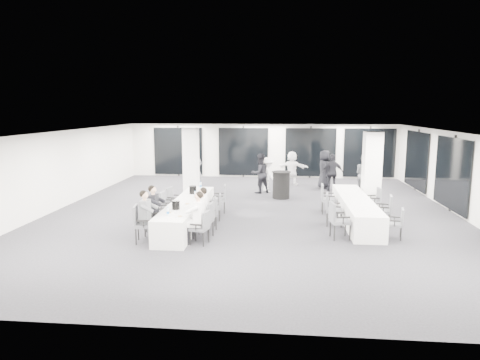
{
  "coord_description": "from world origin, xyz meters",
  "views": [
    {
      "loc": [
        0.96,
        -14.43,
        3.6
      ],
      "look_at": [
        -0.4,
        -0.2,
        1.2
      ],
      "focal_mm": 32.0,
      "sensor_mm": 36.0,
      "label": 1
    }
  ],
  "objects_px": {
    "chair_main_left_near": "(141,221)",
    "banquet_table_side": "(355,209)",
    "banquet_table_main": "(187,213)",
    "chair_side_left_far": "(326,197)",
    "chair_side_right_mid": "(386,208)",
    "chair_main_left_far": "(173,198)",
    "standing_guest_f": "(292,166)",
    "chair_main_right_second": "(206,218)",
    "chair_side_left_mid": "(332,207)",
    "chair_main_right_near": "(202,225)",
    "cocktail_table": "(281,185)",
    "chair_main_right_fourth": "(216,205)",
    "chair_main_left_mid": "(158,209)",
    "chair_side_left_near": "(337,218)",
    "chair_main_left_second": "(150,214)",
    "chair_main_right_mid": "(212,211)",
    "standing_guest_b": "(260,171)",
    "standing_guest_h": "(365,172)",
    "standing_guest_c": "(267,172)",
    "chair_side_right_far": "(375,199)",
    "standing_guest_g": "(196,166)",
    "ice_bucket_near": "(176,205)",
    "chair_main_left_fourth": "(166,204)",
    "ice_bucket_far": "(193,190)",
    "standing_guest_d": "(332,170)",
    "standing_guest_e": "(324,167)",
    "chair_main_right_far": "(221,197)"
  },
  "relations": [
    {
      "from": "chair_main_left_second",
      "to": "chair_side_right_far",
      "type": "distance_m",
      "value": 7.66
    },
    {
      "from": "banquet_table_side",
      "to": "chair_side_left_far",
      "type": "xyz_separation_m",
      "value": [
        -0.84,
        0.96,
        0.2
      ]
    },
    {
      "from": "chair_main_right_second",
      "to": "standing_guest_b",
      "type": "distance_m",
      "value": 6.74
    },
    {
      "from": "banquet_table_main",
      "to": "banquet_table_side",
      "type": "height_order",
      "value": "same"
    },
    {
      "from": "chair_side_left_mid",
      "to": "standing_guest_g",
      "type": "bearing_deg",
      "value": -133.16
    },
    {
      "from": "chair_main_left_near",
      "to": "ice_bucket_near",
      "type": "xyz_separation_m",
      "value": [
        0.76,
        0.78,
        0.29
      ]
    },
    {
      "from": "chair_main_left_mid",
      "to": "chair_side_left_near",
      "type": "bearing_deg",
      "value": 67.44
    },
    {
      "from": "chair_side_left_near",
      "to": "standing_guest_c",
      "type": "distance_m",
      "value": 7.03
    },
    {
      "from": "chair_main_left_fourth",
      "to": "chair_main_right_second",
      "type": "relative_size",
      "value": 0.9
    },
    {
      "from": "chair_main_left_near",
      "to": "ice_bucket_far",
      "type": "height_order",
      "value": "chair_main_left_near"
    },
    {
      "from": "banquet_table_main",
      "to": "chair_main_left_near",
      "type": "bearing_deg",
      "value": -114.04
    },
    {
      "from": "cocktail_table",
      "to": "chair_main_right_mid",
      "type": "height_order",
      "value": "cocktail_table"
    },
    {
      "from": "chair_main_left_near",
      "to": "banquet_table_side",
      "type": "bearing_deg",
      "value": 104.69
    },
    {
      "from": "chair_main_left_far",
      "to": "standing_guest_h",
      "type": "distance_m",
      "value": 8.14
    },
    {
      "from": "chair_main_left_second",
      "to": "chair_main_left_far",
      "type": "xyz_separation_m",
      "value": [
        0.01,
        2.61,
        -0.08
      ]
    },
    {
      "from": "standing_guest_b",
      "to": "standing_guest_g",
      "type": "distance_m",
      "value": 3.24
    },
    {
      "from": "chair_main_right_near",
      "to": "chair_side_right_mid",
      "type": "xyz_separation_m",
      "value": [
        5.33,
        2.38,
        0.03
      ]
    },
    {
      "from": "standing_guest_b",
      "to": "chair_side_right_far",
      "type": "bearing_deg",
      "value": 107.28
    },
    {
      "from": "standing_guest_b",
      "to": "standing_guest_h",
      "type": "bearing_deg",
      "value": 144.79
    },
    {
      "from": "banquet_table_main",
      "to": "chair_side_left_far",
      "type": "distance_m",
      "value": 4.89
    },
    {
      "from": "chair_main_left_mid",
      "to": "chair_main_right_far",
      "type": "bearing_deg",
      "value": 125.04
    },
    {
      "from": "chair_main_right_second",
      "to": "ice_bucket_near",
      "type": "height_order",
      "value": "chair_main_right_second"
    },
    {
      "from": "chair_side_left_mid",
      "to": "chair_side_right_mid",
      "type": "bearing_deg",
      "value": 99.43
    },
    {
      "from": "chair_side_right_mid",
      "to": "chair_main_left_far",
      "type": "bearing_deg",
      "value": 92.85
    },
    {
      "from": "chair_main_left_far",
      "to": "standing_guest_d",
      "type": "relative_size",
      "value": 0.48
    },
    {
      "from": "standing_guest_d",
      "to": "standing_guest_h",
      "type": "height_order",
      "value": "standing_guest_h"
    },
    {
      "from": "chair_main_left_far",
      "to": "chair_main_right_near",
      "type": "bearing_deg",
      "value": 40.18
    },
    {
      "from": "chair_main_left_far",
      "to": "standing_guest_d",
      "type": "bearing_deg",
      "value": 141.19
    },
    {
      "from": "chair_main_left_fourth",
      "to": "standing_guest_c",
      "type": "relative_size",
      "value": 0.53
    },
    {
      "from": "chair_main_left_second",
      "to": "chair_main_left_mid",
      "type": "distance_m",
      "value": 0.85
    },
    {
      "from": "chair_main_right_mid",
      "to": "standing_guest_f",
      "type": "relative_size",
      "value": 0.52
    },
    {
      "from": "cocktail_table",
      "to": "chair_main_right_fourth",
      "type": "height_order",
      "value": "cocktail_table"
    },
    {
      "from": "chair_side_left_far",
      "to": "standing_guest_f",
      "type": "distance_m",
      "value": 5.65
    },
    {
      "from": "standing_guest_f",
      "to": "chair_main_right_second",
      "type": "bearing_deg",
      "value": 87.69
    },
    {
      "from": "banquet_table_main",
      "to": "chair_main_right_fourth",
      "type": "bearing_deg",
      "value": 38.05
    },
    {
      "from": "standing_guest_e",
      "to": "ice_bucket_far",
      "type": "distance_m",
      "value": 7.36
    },
    {
      "from": "standing_guest_f",
      "to": "chair_side_right_mid",
      "type": "bearing_deg",
      "value": 125.42
    },
    {
      "from": "banquet_table_main",
      "to": "chair_main_right_fourth",
      "type": "distance_m",
      "value": 1.05
    },
    {
      "from": "chair_main_left_near",
      "to": "chair_main_left_second",
      "type": "bearing_deg",
      "value": 169.89
    },
    {
      "from": "chair_main_left_second",
      "to": "chair_side_right_mid",
      "type": "height_order",
      "value": "chair_main_left_second"
    },
    {
      "from": "chair_side_left_near",
      "to": "chair_side_left_far",
      "type": "height_order",
      "value": "chair_side_left_near"
    },
    {
      "from": "chair_main_left_near",
      "to": "standing_guest_f",
      "type": "bearing_deg",
      "value": 145.3
    },
    {
      "from": "chair_side_left_far",
      "to": "standing_guest_c",
      "type": "xyz_separation_m",
      "value": [
        -2.17,
        3.73,
        0.27
      ]
    },
    {
      "from": "chair_main_right_second",
      "to": "ice_bucket_near",
      "type": "relative_size",
      "value": 3.95
    },
    {
      "from": "standing_guest_d",
      "to": "chair_main_right_near",
      "type": "bearing_deg",
      "value": 53.12
    },
    {
      "from": "chair_main_right_fourth",
      "to": "chair_side_left_mid",
      "type": "distance_m",
      "value": 3.67
    },
    {
      "from": "banquet_table_main",
      "to": "chair_side_left_near",
      "type": "xyz_separation_m",
      "value": [
        4.48,
        -1.02,
        0.21
      ]
    },
    {
      "from": "chair_main_right_second",
      "to": "chair_main_right_near",
      "type": "bearing_deg",
      "value": -171.45
    },
    {
      "from": "chair_main_left_near",
      "to": "chair_side_right_mid",
      "type": "relative_size",
      "value": 1.07
    },
    {
      "from": "banquet_table_main",
      "to": "chair_side_right_far",
      "type": "height_order",
      "value": "chair_side_right_far"
    }
  ]
}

